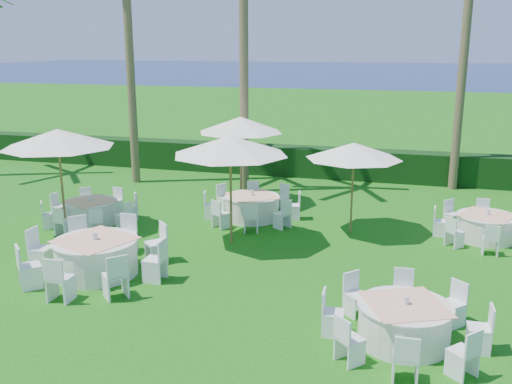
% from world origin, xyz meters
% --- Properties ---
extents(ground, '(120.00, 120.00, 0.00)m').
position_xyz_m(ground, '(0.00, 0.00, 0.00)').
color(ground, '#156110').
rests_on(ground, ground).
extents(hedge, '(34.00, 1.00, 1.20)m').
position_xyz_m(hedge, '(0.00, 12.00, 0.60)').
color(hedge, black).
rests_on(hedge, ground).
extents(ocean, '(260.00, 260.00, 0.00)m').
position_xyz_m(ocean, '(0.00, 102.00, 0.00)').
color(ocean, '#081A52').
rests_on(ocean, ground).
extents(banquet_table_a, '(3.44, 3.44, 1.03)m').
position_xyz_m(banquet_table_a, '(-3.50, 0.32, 0.46)').
color(banquet_table_a, white).
rests_on(banquet_table_a, ground).
extents(banquet_table_c, '(2.99, 2.99, 0.91)m').
position_xyz_m(banquet_table_c, '(3.57, -1.05, 0.40)').
color(banquet_table_c, white).
rests_on(banquet_table_c, ground).
extents(banquet_table_d, '(2.82, 2.82, 0.86)m').
position_xyz_m(banquet_table_d, '(-5.77, 3.82, 0.37)').
color(banquet_table_d, white).
rests_on(banquet_table_d, ground).
extents(banquet_table_e, '(2.98, 2.98, 0.91)m').
position_xyz_m(banquet_table_e, '(-1.17, 5.56, 0.40)').
color(banquet_table_e, white).
rests_on(banquet_table_e, ground).
extents(banquet_table_f, '(2.83, 2.83, 0.87)m').
position_xyz_m(banquet_table_f, '(5.65, 5.43, 0.38)').
color(banquet_table_f, white).
rests_on(banquet_table_f, ground).
extents(umbrella_a, '(3.18, 3.18, 2.98)m').
position_xyz_m(umbrella_a, '(-6.15, 3.02, 2.72)').
color(umbrella_a, brown).
rests_on(umbrella_a, ground).
extents(umbrella_b, '(3.12, 3.12, 2.97)m').
position_xyz_m(umbrella_b, '(-1.12, 3.28, 2.71)').
color(umbrella_b, brown).
rests_on(umbrella_b, ground).
extents(umbrella_c, '(2.84, 2.84, 2.98)m').
position_xyz_m(umbrella_c, '(-2.01, 7.15, 2.72)').
color(umbrella_c, brown).
rests_on(umbrella_c, ground).
extents(umbrella_d, '(2.72, 2.72, 2.63)m').
position_xyz_m(umbrella_d, '(1.94, 5.05, 2.40)').
color(umbrella_d, brown).
rests_on(umbrella_d, ground).
extents(palm_a, '(4.11, 4.40, 11.70)m').
position_xyz_m(palm_a, '(-6.97, 9.13, 6.33)').
color(palm_a, brown).
rests_on(palm_a, ground).
extents(palm_b, '(4.38, 4.21, 9.08)m').
position_xyz_m(palm_b, '(-2.39, 8.82, 5.00)').
color(palm_b, brown).
rests_on(palm_b, ground).
extents(palm_d, '(4.34, 4.30, 9.73)m').
position_xyz_m(palm_d, '(5.08, 11.30, 5.33)').
color(palm_d, brown).
rests_on(palm_d, ground).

